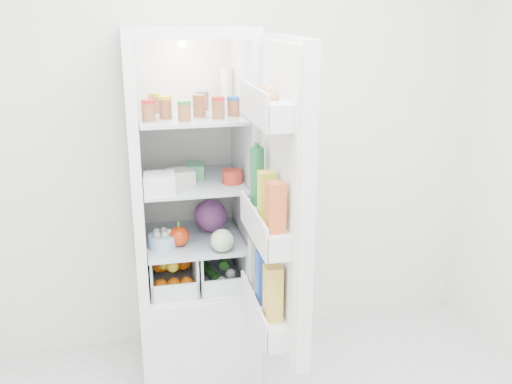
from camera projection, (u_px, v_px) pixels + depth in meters
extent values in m
cube|color=white|center=(220.00, 119.00, 3.12)|extent=(3.00, 0.02, 2.60)
cube|color=white|center=(196.00, 320.00, 3.12)|extent=(0.60, 0.60, 0.50)
cube|color=white|center=(186.00, 31.00, 2.66)|extent=(0.60, 0.60, 0.05)
cube|color=white|center=(185.00, 153.00, 3.11)|extent=(0.60, 0.05, 1.25)
cube|color=white|center=(135.00, 169.00, 2.80)|extent=(0.05, 0.60, 1.25)
cube|color=white|center=(244.00, 163.00, 2.92)|extent=(0.05, 0.60, 1.25)
cube|color=white|center=(186.00, 154.00, 3.09)|extent=(0.50, 0.01, 1.25)
sphere|color=white|center=(182.00, 43.00, 2.88)|extent=(0.05, 0.05, 0.05)
cube|color=#AABAC8|center=(194.00, 239.00, 2.95)|extent=(0.49, 0.53, 0.01)
cube|color=#AABAC8|center=(192.00, 181.00, 2.86)|extent=(0.49, 0.53, 0.02)
cube|color=#AABAC8|center=(190.00, 116.00, 2.76)|extent=(0.49, 0.53, 0.02)
cylinder|color=#B21919|center=(148.00, 112.00, 2.57)|extent=(0.06, 0.06, 0.08)
cylinder|color=gold|center=(165.00, 110.00, 2.64)|extent=(0.06, 0.06, 0.08)
cylinder|color=#267226|center=(184.00, 112.00, 2.58)|extent=(0.06, 0.06, 0.08)
cylinder|color=brown|center=(199.00, 108.00, 2.69)|extent=(0.06, 0.06, 0.08)
cylinder|color=#B21919|center=(218.00, 109.00, 2.64)|extent=(0.06, 0.06, 0.08)
cylinder|color=#194C8C|center=(233.00, 107.00, 2.71)|extent=(0.06, 0.06, 0.08)
cylinder|color=#BF8C19|center=(155.00, 104.00, 2.80)|extent=(0.06, 0.06, 0.08)
cylinder|color=#4C4C4C|center=(203.00, 102.00, 2.87)|extent=(0.06, 0.06, 0.08)
cylinder|color=white|center=(227.00, 88.00, 2.92)|extent=(0.06, 0.06, 0.20)
cube|color=silver|center=(159.00, 184.00, 2.64)|extent=(0.15, 0.15, 0.09)
cube|color=beige|center=(181.00, 177.00, 2.79)|extent=(0.14, 0.14, 0.07)
cylinder|color=#B5281B|center=(232.00, 177.00, 2.79)|extent=(0.11, 0.11, 0.07)
cube|color=#B8B7BC|center=(168.00, 174.00, 2.90)|extent=(0.16, 0.13, 0.04)
cube|color=#44965E|center=(195.00, 171.00, 2.88)|extent=(0.11, 0.14, 0.07)
sphere|color=#4F1E59|center=(210.00, 216.00, 3.01)|extent=(0.17, 0.17, 0.17)
sphere|color=red|center=(179.00, 236.00, 2.83)|extent=(0.10, 0.10, 0.10)
cylinder|color=#96BFE0|center=(163.00, 241.00, 2.82)|extent=(0.16, 0.16, 0.07)
sphere|color=#B3D39E|center=(222.00, 240.00, 2.76)|extent=(0.11, 0.11, 0.11)
sphere|color=orange|center=(161.00, 286.00, 2.86)|extent=(0.07, 0.07, 0.07)
sphere|color=orange|center=(174.00, 284.00, 2.87)|extent=(0.07, 0.07, 0.07)
sphere|color=orange|center=(187.00, 283.00, 2.89)|extent=(0.07, 0.07, 0.07)
sphere|color=orange|center=(159.00, 266.00, 2.95)|extent=(0.07, 0.07, 0.07)
sphere|color=orange|center=(171.00, 265.00, 2.97)|extent=(0.07, 0.07, 0.07)
sphere|color=orange|center=(184.00, 263.00, 2.98)|extent=(0.07, 0.07, 0.07)
sphere|color=orange|center=(164.00, 265.00, 3.09)|extent=(0.07, 0.07, 0.07)
sphere|color=orange|center=(177.00, 264.00, 3.10)|extent=(0.07, 0.07, 0.07)
sphere|color=yellow|center=(164.00, 264.00, 2.89)|extent=(0.06, 0.06, 0.06)
sphere|color=yellow|center=(176.00, 254.00, 3.01)|extent=(0.06, 0.06, 0.06)
sphere|color=yellow|center=(173.00, 266.00, 2.86)|extent=(0.06, 0.06, 0.06)
cylinder|color=#25531B|center=(211.00, 272.00, 3.03)|extent=(0.09, 0.21, 0.05)
cylinder|color=#25531B|center=(224.00, 258.00, 3.08)|extent=(0.08, 0.21, 0.05)
sphere|color=white|center=(222.00, 281.00, 2.93)|extent=(0.05, 0.05, 0.05)
sphere|color=white|center=(231.00, 273.00, 2.95)|extent=(0.05, 0.05, 0.05)
cube|color=white|center=(286.00, 198.00, 2.37)|extent=(0.06, 0.60, 1.30)
cube|color=white|center=(278.00, 198.00, 2.36)|extent=(0.01, 0.56, 1.26)
cube|color=silver|center=(267.00, 108.00, 2.24)|extent=(0.11, 0.50, 0.10)
cube|color=silver|center=(266.00, 227.00, 2.39)|extent=(0.11, 0.50, 0.10)
cube|color=silver|center=(266.00, 312.00, 2.51)|extent=(0.11, 0.50, 0.10)
sphere|color=#A06F48|center=(273.00, 98.00, 2.11)|extent=(0.05, 0.05, 0.05)
sphere|color=#A06F48|center=(268.00, 95.00, 2.18)|extent=(0.05, 0.05, 0.05)
sphere|color=#A06F48|center=(263.00, 92.00, 2.26)|extent=(0.05, 0.05, 0.05)
sphere|color=#A06F48|center=(259.00, 89.00, 2.33)|extent=(0.05, 0.05, 0.05)
cylinder|color=#1A5E30|center=(257.00, 176.00, 2.47)|extent=(0.06, 0.06, 0.26)
cube|color=yellow|center=(267.00, 195.00, 2.32)|extent=(0.07, 0.07, 0.20)
cube|color=#DE5927|center=(276.00, 207.00, 2.18)|extent=(0.07, 0.07, 0.20)
cube|color=silver|center=(257.00, 263.00, 2.60)|extent=(0.07, 0.07, 0.24)
cube|color=blue|center=(265.00, 277.00, 2.46)|extent=(0.07, 0.07, 0.24)
cube|color=gold|center=(273.00, 293.00, 2.32)|extent=(0.07, 0.07, 0.24)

